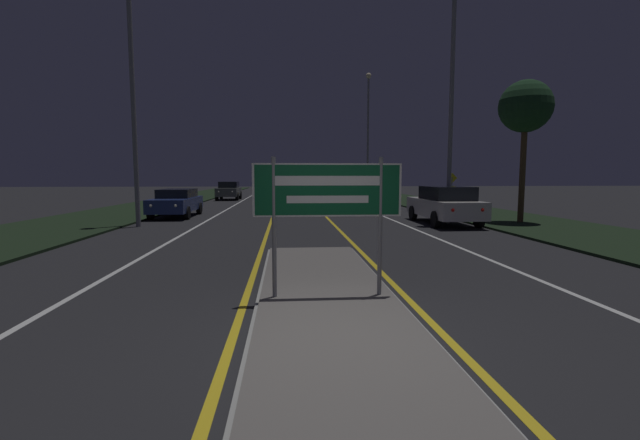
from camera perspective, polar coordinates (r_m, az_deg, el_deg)
name	(u,v)px	position (r m, az deg, el deg)	size (l,w,h in m)	color
ground_plane	(341,342)	(5.36, 2.81, -15.98)	(160.00, 160.00, 0.00)	#232326
median_island	(327,299)	(6.94, 1.00, -10.49)	(2.26, 9.38, 0.10)	#999993
verge_left	(130,211)	(26.53, -24.03, 1.12)	(5.00, 100.00, 0.08)	black
verge_right	(455,209)	(26.99, 17.55, 1.43)	(5.00, 100.00, 0.08)	black
centre_line_yellow_left	(276,205)	(30.01, -5.83, 2.02)	(0.12, 70.00, 0.01)	gold
centre_line_yellow_right	(314,205)	(30.06, -0.79, 2.06)	(0.12, 70.00, 0.01)	gold
lane_line_white_left	(235,205)	(30.21, -11.30, 1.96)	(0.12, 70.00, 0.01)	silver
lane_line_white_right	(355,204)	(30.39, 4.64, 2.08)	(0.12, 70.00, 0.01)	silver
edge_line_white_left	(191,205)	(30.71, -16.87, 1.88)	(0.10, 70.00, 0.01)	silver
edge_line_white_right	(396,204)	(31.01, 10.13, 2.08)	(0.10, 70.00, 0.01)	silver
highway_sign	(328,197)	(6.66, 1.03, 3.15)	(2.32, 0.07, 2.19)	gray
streetlight_left_near	(131,57)	(18.83, -23.87, 19.22)	(0.52, 0.52, 10.26)	gray
streetlight_right_near	(453,49)	(19.58, 17.31, 20.90)	(0.64, 0.64, 10.29)	gray
streetlight_right_far	(368,124)	(38.67, 6.43, 12.63)	(0.48, 0.48, 10.93)	gray
car_receding_0	(444,204)	(18.62, 16.26, 2.01)	(1.95, 4.84, 1.58)	silver
car_receding_1	(336,196)	(27.27, 2.14, 3.26)	(1.97, 4.66, 1.42)	#4C514C
car_receding_2	(354,190)	(39.28, 4.59, 3.96)	(1.98, 4.08, 1.32)	#4C514C
car_receding_3	(314,187)	(48.71, -0.80, 4.36)	(1.98, 4.20, 1.37)	navy
car_approaching_0	(177,202)	(22.27, -18.58, 2.28)	(1.86, 4.59, 1.36)	navy
car_approaching_1	(229,190)	(37.33, -12.06, 3.90)	(1.87, 4.07, 1.54)	#4C514C
warning_sign	(452,187)	(25.90, 17.16, 4.18)	(0.60, 0.06, 2.11)	gray
roadside_palm_right	(526,108)	(19.98, 25.72, 13.31)	(2.13, 2.13, 5.84)	#4C3823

